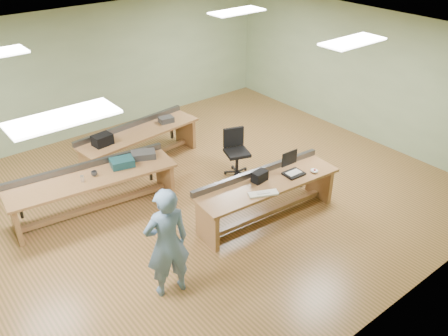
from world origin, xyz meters
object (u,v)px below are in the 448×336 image
(laptop_base, at_px, (294,174))
(workbench_back, at_px, (139,140))
(workbench_front, at_px, (266,191))
(parts_bin_grey, at_px, (143,155))
(mug, at_px, (94,173))
(person, at_px, (167,243))
(workbench_mid, at_px, (93,185))
(task_chair, at_px, (236,158))
(parts_bin_teal, at_px, (122,162))
(drinks_can, at_px, (82,179))
(camera_bag, at_px, (260,176))

(laptop_base, bearing_deg, workbench_back, 113.72)
(workbench_front, xyz_separation_m, parts_bin_grey, (-1.24, 2.10, 0.26))
(mug, bearing_deg, workbench_front, -42.31)
(workbench_front, relative_size, person, 1.57)
(mug, bearing_deg, workbench_mid, 137.91)
(workbench_front, height_order, task_chair, task_chair)
(person, height_order, parts_bin_grey, person)
(workbench_back, height_order, person, person)
(workbench_front, xyz_separation_m, parts_bin_teal, (-1.71, 2.07, 0.27))
(workbench_front, bearing_deg, workbench_back, 107.95)
(person, distance_m, parts_bin_teal, 2.64)
(parts_bin_teal, bearing_deg, drinks_can, -175.42)
(workbench_back, xyz_separation_m, parts_bin_grey, (-0.50, -1.08, 0.26))
(workbench_front, xyz_separation_m, camera_bag, (-0.09, 0.09, 0.29))
(laptop_base, height_order, parts_bin_grey, parts_bin_grey)
(workbench_front, bearing_deg, task_chair, 73.88)
(workbench_mid, relative_size, parts_bin_grey, 6.80)
(parts_bin_grey, bearing_deg, drinks_can, -175.56)
(workbench_mid, xyz_separation_m, person, (-0.06, -2.59, 0.33))
(workbench_back, distance_m, camera_bag, 3.17)
(task_chair, distance_m, parts_bin_grey, 1.97)
(workbench_back, height_order, laptop_base, workbench_back)
(workbench_mid, height_order, parts_bin_grey, parts_bin_grey)
(task_chair, distance_m, mug, 2.94)
(workbench_back, bearing_deg, workbench_mid, -151.38)
(task_chair, bearing_deg, mug, -171.27)
(workbench_front, relative_size, parts_bin_teal, 6.75)
(laptop_base, distance_m, parts_bin_teal, 3.14)
(workbench_mid, distance_m, laptop_base, 3.62)
(workbench_front, bearing_deg, parts_bin_grey, 125.45)
(workbench_back, bearing_deg, parts_bin_teal, -136.91)
(parts_bin_grey, height_order, mug, parts_bin_grey)
(camera_bag, xyz_separation_m, mug, (-2.17, 1.97, -0.05))
(workbench_front, height_order, mug, workbench_front)
(parts_bin_teal, distance_m, drinks_can, 0.81)
(workbench_back, xyz_separation_m, laptop_base, (1.28, -3.31, 0.22))
(workbench_mid, distance_m, parts_bin_teal, 0.66)
(camera_bag, relative_size, parts_bin_teal, 0.67)
(workbench_front, distance_m, camera_bag, 0.32)
(parts_bin_grey, bearing_deg, person, -113.44)
(workbench_front, bearing_deg, camera_bag, 138.89)
(camera_bag, bearing_deg, workbench_back, 95.03)
(laptop_base, relative_size, mug, 3.07)
(person, xyz_separation_m, task_chair, (2.95, 2.02, -0.53))
(task_chair, bearing_deg, drinks_can, -169.36)
(person, relative_size, camera_bag, 6.42)
(parts_bin_grey, bearing_deg, workbench_front, -59.39)
(parts_bin_teal, height_order, mug, parts_bin_teal)
(task_chair, distance_m, drinks_can, 3.17)
(camera_bag, distance_m, mug, 2.93)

